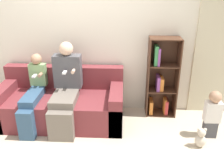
# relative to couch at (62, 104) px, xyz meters

# --- Properties ---
(ground_plane) EXTENTS (14.00, 14.00, 0.00)m
(ground_plane) POSITION_rel_couch_xyz_m (0.28, -0.53, -0.29)
(ground_plane) COLOR beige
(back_wall) EXTENTS (10.00, 0.06, 2.55)m
(back_wall) POSITION_rel_couch_xyz_m (0.28, 0.48, 0.98)
(back_wall) COLOR silver
(back_wall) RESTS_ON ground_plane
(curtain_panel) EXTENTS (0.86, 0.04, 2.19)m
(curtain_panel) POSITION_rel_couch_xyz_m (2.57, 0.43, 0.80)
(curtain_panel) COLOR beige
(curtain_panel) RESTS_ON ground_plane
(couch) EXTENTS (1.99, 0.88, 0.84)m
(couch) POSITION_rel_couch_xyz_m (0.00, 0.00, 0.00)
(couch) COLOR maroon
(couch) RESTS_ON ground_plane
(adult_seated) EXTENTS (0.43, 0.81, 1.30)m
(adult_seated) POSITION_rel_couch_xyz_m (0.11, -0.09, 0.38)
(adult_seated) COLOR #70665B
(adult_seated) RESTS_ON ground_plane
(child_seated) EXTENTS (0.26, 0.83, 1.09)m
(child_seated) POSITION_rel_couch_xyz_m (-0.39, -0.15, 0.26)
(child_seated) COLOR #335170
(child_seated) RESTS_ON ground_plane
(toddler_standing) EXTENTS (0.23, 0.17, 0.74)m
(toddler_standing) POSITION_rel_couch_xyz_m (2.29, -0.33, 0.09)
(toddler_standing) COLOR #47474C
(toddler_standing) RESTS_ON ground_plane
(bookshelf) EXTENTS (0.49, 0.31, 1.34)m
(bookshelf) POSITION_rel_couch_xyz_m (1.62, 0.32, 0.34)
(bookshelf) COLOR #4C2D1E
(bookshelf) RESTS_ON ground_plane
(teddy_bear) EXTENTS (0.15, 0.12, 0.30)m
(teddy_bear) POSITION_rel_couch_xyz_m (2.08, -0.59, -0.15)
(teddy_bear) COLOR beige
(teddy_bear) RESTS_ON ground_plane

